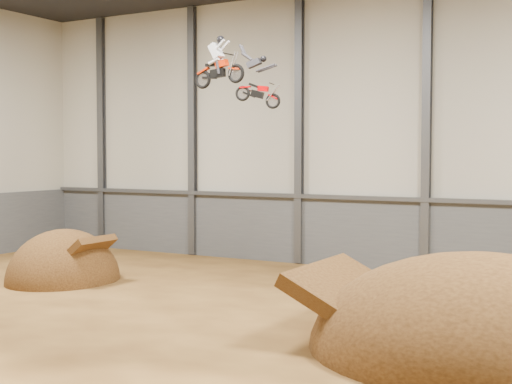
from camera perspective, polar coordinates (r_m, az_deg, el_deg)
floor at (r=23.21m, az=-5.19°, el=-11.20°), size 40.00×40.00×0.00m
back_wall at (r=35.92m, az=8.43°, el=5.06°), size 40.00×0.10×14.00m
lower_band_back at (r=36.02m, az=8.31°, el=-3.31°), size 39.80×0.18×3.50m
steel_rail at (r=35.73m, az=8.25°, el=-0.46°), size 39.80×0.35×0.20m
steel_column_0 at (r=44.48m, az=-12.25°, el=4.62°), size 0.40×0.36×13.90m
steel_column_1 at (r=40.39m, az=-5.11°, el=4.85°), size 0.40×0.36×13.90m
steel_column_2 at (r=37.05m, az=3.48°, el=5.02°), size 0.40×0.36×13.90m
steel_column_3 at (r=34.69m, az=13.49°, el=5.09°), size 0.40×0.36×13.90m
takeoff_ramp at (r=33.46m, az=-15.14°, el=-6.89°), size 4.70×5.42×4.70m
landing_ramp at (r=21.74m, az=17.67°, el=-12.31°), size 10.07×8.91×5.81m
fmx_rider_a at (r=29.01m, az=-2.91°, el=10.59°), size 2.60×1.07×2.34m
fmx_rider_b at (r=27.68m, az=-0.01°, el=9.17°), size 2.97×1.25×2.65m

